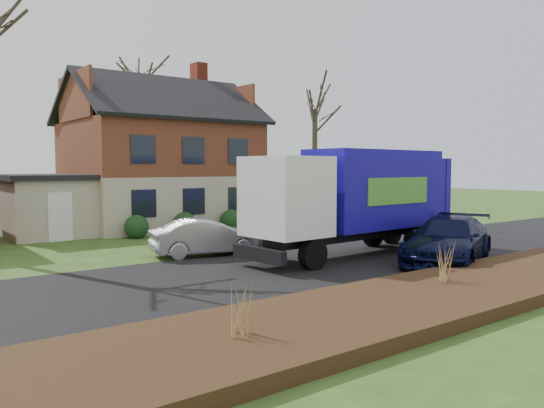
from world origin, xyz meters
TOP-DOWN VIEW (x-y plane):
  - ground at (0.00, 0.00)m, footprint 120.00×120.00m
  - road at (0.00, 0.00)m, footprint 80.00×7.00m
  - mulch_verge at (0.00, -5.30)m, footprint 80.00×3.50m
  - main_house at (1.49, 13.91)m, footprint 12.95×8.95m
  - garbage_truck at (3.41, 0.55)m, footprint 9.00×2.87m
  - silver_sedan at (-1.00, 3.76)m, footprint 4.23×2.25m
  - navy_wagon at (4.64, -2.40)m, footprint 5.68×3.97m
  - tree_front_east at (8.66, 8.84)m, footprint 3.24×3.24m
  - tree_back at (3.53, 20.56)m, footprint 3.82×3.82m
  - grass_clump_west at (-5.63, -5.38)m, footprint 0.32×0.27m
  - grass_clump_mid at (0.89, -4.91)m, footprint 0.36×0.30m

SIDE VIEW (x-z plane):
  - ground at x=0.00m, z-range 0.00..0.00m
  - road at x=0.00m, z-range 0.00..0.02m
  - mulch_verge at x=0.00m, z-range 0.00..0.30m
  - silver_sedan at x=-1.00m, z-range 0.00..1.32m
  - grass_clump_west at x=-5.63m, z-range 0.30..1.16m
  - navy_wagon at x=4.64m, z-range 0.00..1.53m
  - grass_clump_mid at x=0.89m, z-range 0.30..1.32m
  - garbage_truck at x=3.41m, z-range 0.29..4.09m
  - main_house at x=1.49m, z-range -0.60..8.66m
  - tree_front_east at x=8.66m, z-range 2.81..11.80m
  - tree_back at x=3.53m, z-range 4.03..16.13m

